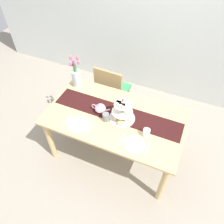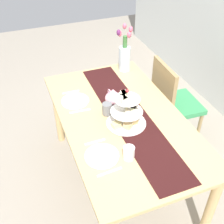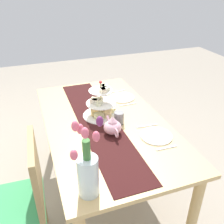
{
  "view_description": "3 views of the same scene",
  "coord_description": "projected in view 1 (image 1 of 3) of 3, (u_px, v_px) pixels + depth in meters",
  "views": [
    {
      "loc": [
        0.65,
        -1.58,
        2.66
      ],
      "look_at": [
        -0.04,
        0.0,
        0.81
      ],
      "focal_mm": 35.12,
      "sensor_mm": 36.0,
      "label": 1
    },
    {
      "loc": [
        1.61,
        -0.7,
        2.16
      ],
      "look_at": [
        -0.01,
        -0.08,
        0.82
      ],
      "focal_mm": 46.47,
      "sensor_mm": 36.0,
      "label": 2
    },
    {
      "loc": [
        -1.62,
        0.51,
        1.78
      ],
      "look_at": [
        0.03,
        -0.07,
        0.8
      ],
      "focal_mm": 40.14,
      "sensor_mm": 36.0,
      "label": 3
    }
  ],
  "objects": [
    {
      "name": "dining_table",
      "position": [
        115.0,
        122.0,
        2.63
      ],
      "size": [
        1.61,
        0.91,
        0.75
      ],
      "color": "tan",
      "rests_on": "ground_plane"
    },
    {
      "name": "mug_white_text",
      "position": [
        146.0,
        133.0,
        2.33
      ],
      "size": [
        0.08,
        0.08,
        0.09
      ],
      "primitive_type": "cylinder",
      "color": "white",
      "rests_on": "dining_table"
    },
    {
      "name": "knife_right",
      "position": [
        148.0,
        149.0,
        2.24
      ],
      "size": [
        0.03,
        0.17,
        0.01
      ],
      "primitive_type": "cube",
      "rotation": [
        0.0,
        0.0,
        0.07
      ],
      "color": "silver",
      "rests_on": "dining_table"
    },
    {
      "name": "fork_right",
      "position": [
        121.0,
        140.0,
        2.32
      ],
      "size": [
        0.02,
        0.15,
        0.01
      ],
      "primitive_type": "cube",
      "rotation": [
        0.0,
        0.0,
        0.01
      ],
      "color": "silver",
      "rests_on": "dining_table"
    },
    {
      "name": "room_wall_rear",
      "position": [
        158.0,
        16.0,
        3.12
      ],
      "size": [
        6.0,
        0.08,
        2.6
      ],
      "primitive_type": "cube",
      "color": "silver",
      "rests_on": "ground_plane"
    },
    {
      "name": "chair_left",
      "position": [
        112.0,
        89.0,
        3.26
      ],
      "size": [
        0.44,
        0.44,
        0.91
      ],
      "color": "#9C8254",
      "rests_on": "ground_plane"
    },
    {
      "name": "knife_left",
      "position": [
        90.0,
        129.0,
        2.43
      ],
      "size": [
        0.02,
        0.17,
        0.01
      ],
      "primitive_type": "cube",
      "rotation": [
        0.0,
        0.0,
        -0.06
      ],
      "color": "silver",
      "rests_on": "dining_table"
    },
    {
      "name": "teapot",
      "position": [
        100.0,
        108.0,
        2.56
      ],
      "size": [
        0.24,
        0.13,
        0.14
      ],
      "color": "#E5A8BC",
      "rests_on": "table_runner"
    },
    {
      "name": "table_runner",
      "position": [
        117.0,
        113.0,
        2.59
      ],
      "size": [
        1.55,
        0.29,
        0.0
      ],
      "primitive_type": "cube",
      "color": "black",
      "rests_on": "dining_table"
    },
    {
      "name": "fork_left",
      "position": [
        67.0,
        121.0,
        2.5
      ],
      "size": [
        0.02,
        0.15,
        0.01
      ],
      "primitive_type": "cube",
      "rotation": [
        0.0,
        0.0,
        -0.03
      ],
      "color": "silver",
      "rests_on": "dining_table"
    },
    {
      "name": "dinner_plate_right",
      "position": [
        134.0,
        144.0,
        2.28
      ],
      "size": [
        0.23,
        0.23,
        0.01
      ],
      "primitive_type": "cylinder",
      "color": "white",
      "rests_on": "dining_table"
    },
    {
      "name": "tiered_cake_stand",
      "position": [
        122.0,
        112.0,
        2.46
      ],
      "size": [
        0.3,
        0.3,
        0.3
      ],
      "color": "beige",
      "rests_on": "table_runner"
    },
    {
      "name": "mug_grey",
      "position": [
        106.0,
        117.0,
        2.48
      ],
      "size": [
        0.08,
        0.08,
        0.09
      ],
      "primitive_type": "cylinder",
      "color": "slate",
      "rests_on": "table_runner"
    },
    {
      "name": "ground_plane",
      "position": [
        115.0,
        152.0,
        3.1
      ],
      "size": [
        8.0,
        8.0,
        0.0
      ],
      "primitive_type": "plane",
      "color": "gray"
    },
    {
      "name": "dinner_plate_left",
      "position": [
        78.0,
        124.0,
        2.46
      ],
      "size": [
        0.23,
        0.23,
        0.01
      ],
      "primitive_type": "cylinder",
      "color": "white",
      "rests_on": "dining_table"
    },
    {
      "name": "tulip_vase",
      "position": [
        76.0,
        76.0,
        2.81
      ],
      "size": [
        0.15,
        0.19,
        0.45
      ],
      "color": "silver",
      "rests_on": "dining_table"
    }
  ]
}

